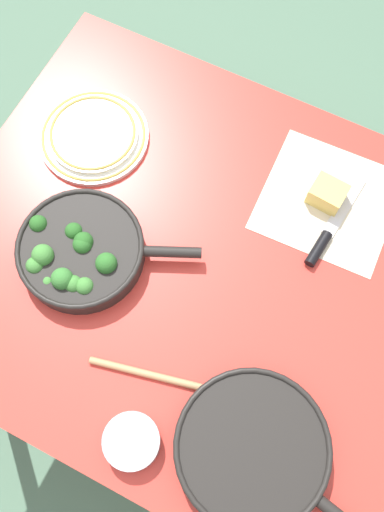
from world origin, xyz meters
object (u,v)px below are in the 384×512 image
grater_knife (328,233)px  cheese_block (327,194)px  wooden_spoon (194,386)px  skillet_eggs (253,449)px  skillet_broccoli (81,252)px  prep_bowl_steel (132,441)px  dinner_plate_stack (93,135)px

grater_knife → cheese_block: bearing=31.0°
wooden_spoon → grater_knife: bearing=62.1°
skillet_eggs → wooden_spoon: (0.15, -0.06, -0.02)m
skillet_eggs → grater_knife: skillet_eggs is taller
skillet_broccoli → cheese_block: (-0.42, -0.37, -0.01)m
wooden_spoon → prep_bowl_steel: prep_bowl_steel is taller
cheese_block → dinner_plate_stack: bearing=10.0°
skillet_eggs → cheese_block: skillet_eggs is taller
prep_bowl_steel → grater_knife: bearing=-106.7°
cheese_block → prep_bowl_steel: 0.67m
cheese_block → dinner_plate_stack: cheese_block is taller
wooden_spoon → cheese_block: 0.51m
cheese_block → prep_bowl_steel: (0.14, 0.66, -0.01)m
skillet_broccoli → cheese_block: size_ratio=4.68×
grater_knife → prep_bowl_steel: bearing=169.2°
wooden_spoon → grater_knife: grater_knife is taller
wooden_spoon → prep_bowl_steel: bearing=-124.7°
skillet_broccoli → skillet_eggs: skillet_broccoli is taller
skillet_eggs → dinner_plate_stack: (0.63, -0.47, -0.02)m
grater_knife → cheese_block: size_ratio=3.13×
skillet_broccoli → cheese_block: skillet_broccoli is taller
grater_knife → cheese_block: 0.09m
wooden_spoon → grater_knife: size_ratio=1.39×
skillet_broccoli → dinner_plate_stack: size_ratio=1.45×
skillet_eggs → prep_bowl_steel: (0.21, 0.09, -0.01)m
wooden_spoon → skillet_eggs: bearing=-33.7°
grater_knife → wooden_spoon: bearing=171.0°
skillet_broccoli → dinner_plate_stack: 0.30m
skillet_eggs → dinner_plate_stack: 0.78m
grater_knife → skillet_eggs: bearing=-169.5°
skillet_broccoli → grater_knife: 0.54m
wooden_spoon → dinner_plate_stack: bearing=126.0°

